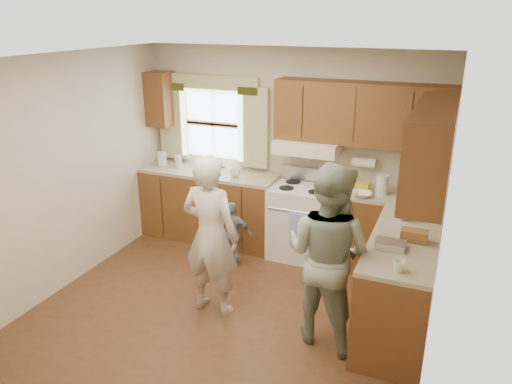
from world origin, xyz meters
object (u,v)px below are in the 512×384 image
at_px(woman_right, 328,255).
at_px(child, 233,234).
at_px(stove, 303,220).
at_px(woman_left, 211,236).

height_order(woman_right, child, woman_right).
relative_size(stove, child, 1.33).
relative_size(woman_right, child, 2.12).
distance_m(stove, woman_right, 1.74).
distance_m(woman_left, woman_right, 1.18).
height_order(woman_left, woman_right, woman_right).
bearing_deg(woman_right, woman_left, 14.39).
bearing_deg(stove, woman_left, -107.28).
bearing_deg(woman_left, woman_right, -177.33).
relative_size(stove, woman_left, 0.65).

